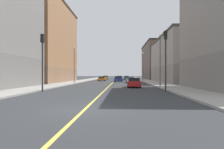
% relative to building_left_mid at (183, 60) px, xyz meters
% --- Properties ---
extents(ground_plane, '(400.00, 400.00, 0.00)m').
position_rel_building_left_mid_xyz_m(ground_plane, '(-16.23, -37.59, -5.22)').
color(ground_plane, '#313336').
rests_on(ground_plane, ground).
extents(sidewalk_left, '(3.83, 168.00, 0.15)m').
position_rel_building_left_mid_xyz_m(sidewalk_left, '(-7.49, 11.41, -5.14)').
color(sidewalk_left, '#9E9B93').
rests_on(sidewalk_left, ground).
extents(sidewalk_right, '(3.83, 168.00, 0.15)m').
position_rel_building_left_mid_xyz_m(sidewalk_right, '(-24.96, 11.41, -5.14)').
color(sidewalk_right, '#9E9B93').
rests_on(sidewalk_right, ground).
extents(lane_center_stripe, '(0.16, 154.00, 0.01)m').
position_rel_building_left_mid_xyz_m(lane_center_stripe, '(-16.23, 11.41, -5.21)').
color(lane_center_stripe, '#E5D14C').
rests_on(lane_center_stripe, ground).
extents(building_left_mid, '(11.45, 26.05, 10.42)m').
position_rel_building_left_mid_xyz_m(building_left_mid, '(0.00, 0.00, 0.00)').
color(building_left_mid, gray).
rests_on(building_left_mid, ground).
extents(building_left_far, '(11.45, 25.00, 13.08)m').
position_rel_building_left_mid_xyz_m(building_left_far, '(0.00, 28.40, 1.33)').
color(building_left_far, brown).
rests_on(building_left_far, ground).
extents(building_right_midblock, '(11.45, 23.29, 17.89)m').
position_rel_building_left_mid_xyz_m(building_right_midblock, '(-32.46, -2.16, 3.74)').
color(building_right_midblock, '#8F6B4F').
rests_on(building_right_midblock, ground).
extents(traffic_light_left_near, '(0.40, 0.32, 6.29)m').
position_rel_building_left_mid_xyz_m(traffic_light_left_near, '(-9.83, -26.84, -1.17)').
color(traffic_light_left_near, '#2D2D2D').
rests_on(traffic_light_left_near, ground).
extents(traffic_light_right_near, '(0.40, 0.32, 6.06)m').
position_rel_building_left_mid_xyz_m(traffic_light_right_near, '(-22.66, -26.84, -1.30)').
color(traffic_light_right_near, '#2D2D2D').
rests_on(traffic_light_right_near, ground).
extents(street_lamp_left_near, '(0.36, 0.36, 7.37)m').
position_rel_building_left_mid_xyz_m(street_lamp_left_near, '(-8.81, -18.49, -0.62)').
color(street_lamp_left_near, '#4C4C51').
rests_on(street_lamp_left_near, ground).
extents(street_lamp_right_near, '(0.36, 0.36, 7.12)m').
position_rel_building_left_mid_xyz_m(street_lamp_right_near, '(-23.65, -7.96, -0.75)').
color(street_lamp_right_near, '#4C4C51').
rests_on(street_lamp_right_near, ground).
extents(street_lamp_left_far, '(0.36, 0.36, 7.28)m').
position_rel_building_left_mid_xyz_m(street_lamp_left_far, '(-8.81, 4.82, -0.67)').
color(street_lamp_left_far, '#4C4C51').
rests_on(street_lamp_left_far, ground).
extents(car_teal, '(1.90, 4.18, 1.22)m').
position_rel_building_left_mid_xyz_m(car_teal, '(-12.35, 30.86, -4.61)').
color(car_teal, '#196670').
rests_on(car_teal, ground).
extents(car_orange, '(1.92, 4.26, 1.22)m').
position_rel_building_left_mid_xyz_m(car_orange, '(-19.75, 8.49, -4.61)').
color(car_orange, orange).
rests_on(car_orange, ground).
extents(car_red, '(1.84, 4.09, 1.36)m').
position_rel_building_left_mid_xyz_m(car_red, '(-12.59, -19.26, -4.56)').
color(car_red, red).
rests_on(car_red, ground).
extents(car_maroon, '(1.94, 3.97, 1.35)m').
position_rel_building_left_mid_xyz_m(car_maroon, '(-15.06, 16.41, -4.56)').
color(car_maroon, maroon).
rests_on(car_maroon, ground).
extents(car_silver, '(1.86, 4.60, 1.30)m').
position_rel_building_left_mid_xyz_m(car_silver, '(-12.37, -3.54, -4.57)').
color(car_silver, silver).
rests_on(car_silver, ground).
extents(car_blue, '(2.00, 3.95, 1.32)m').
position_rel_building_left_mid_xyz_m(car_blue, '(-15.07, 1.82, -4.56)').
color(car_blue, '#23389E').
rests_on(car_blue, ground).
extents(car_yellow, '(1.91, 4.43, 1.31)m').
position_rel_building_left_mid_xyz_m(car_yellow, '(-20.13, 27.62, -4.57)').
color(car_yellow, gold).
rests_on(car_yellow, ground).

